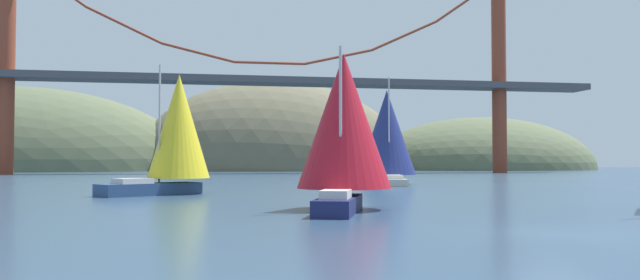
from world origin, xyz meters
The scene contains 8 objects.
ground_plane centered at (0.00, 0.00, 0.00)m, with size 360.00×360.00×0.00m, color #2D4760.
headland_left centered at (-55.00, 135.00, 0.00)m, with size 80.93×44.00×39.14m, color #5B6647.
headland_right centered at (60.00, 135.00, 0.00)m, with size 61.74×44.00×27.68m, color #5B6647.
headland_center centered at (5.00, 135.00, 0.00)m, with size 68.60×44.00×44.64m, color #6B664C.
suspension_bridge centered at (0.00, 95.00, 18.07)m, with size 126.88×6.00×38.70m.
sailboat_crimson_sail centered at (-4.49, 10.55, 4.06)m, with size 5.77×7.92×7.63m.
sailboat_navy_sail centered at (6.46, 40.54, 4.93)m, with size 6.51×9.68×10.42m.
sailboat_yellow_sail centered at (-13.15, 26.19, 4.40)m, with size 8.37×7.26×8.98m.
Camera 1 is at (-10.77, -18.24, 2.34)m, focal length 34.59 mm.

